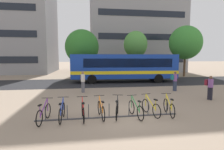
{
  "coord_description": "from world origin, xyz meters",
  "views": [
    {
      "loc": [
        -1.81,
        -8.56,
        2.91
      ],
      "look_at": [
        0.14,
        4.97,
        1.51
      ],
      "focal_mm": 28.24,
      "sensor_mm": 36.0,
      "label": 1
    }
  ],
  "objects_px": {
    "parked_bicycle_blue_1": "(62,112)",
    "parked_bicycle_black_4": "(117,109)",
    "parked_bicycle_yellow_7": "(169,107)",
    "street_tree_0": "(135,44)",
    "street_tree_1": "(82,47)",
    "parked_bicycle_yellow_6": "(151,108)",
    "street_tree_2": "(185,43)",
    "parked_bicycle_green_5": "(136,109)",
    "commuter_maroon_pack_1": "(210,86)",
    "parked_bicycle_purple_0": "(44,114)",
    "parked_bicycle_orange_3": "(101,110)",
    "commuter_teal_pack_2": "(175,80)",
    "commuter_navy_pack_0": "(83,80)",
    "parked_bicycle_red_2": "(83,111)",
    "city_bus": "(124,67)"
  },
  "relations": [
    {
      "from": "parked_bicycle_blue_1",
      "to": "parked_bicycle_black_4",
      "type": "bearing_deg",
      "value": -86.73
    },
    {
      "from": "parked_bicycle_black_4",
      "to": "parked_bicycle_yellow_7",
      "type": "distance_m",
      "value": 2.64
    },
    {
      "from": "street_tree_0",
      "to": "street_tree_1",
      "type": "height_order",
      "value": "street_tree_0"
    },
    {
      "from": "parked_bicycle_yellow_6",
      "to": "street_tree_2",
      "type": "bearing_deg",
      "value": -46.48
    },
    {
      "from": "parked_bicycle_green_5",
      "to": "commuter_maroon_pack_1",
      "type": "relative_size",
      "value": 1.04
    },
    {
      "from": "parked_bicycle_purple_0",
      "to": "parked_bicycle_green_5",
      "type": "xyz_separation_m",
      "value": [
        4.24,
        0.02,
        0.0
      ]
    },
    {
      "from": "parked_bicycle_yellow_7",
      "to": "street_tree_0",
      "type": "relative_size",
      "value": 0.26
    },
    {
      "from": "parked_bicycle_yellow_6",
      "to": "parked_bicycle_blue_1",
      "type": "bearing_deg",
      "value": 80.0
    },
    {
      "from": "street_tree_0",
      "to": "street_tree_2",
      "type": "distance_m",
      "value": 7.43
    },
    {
      "from": "parked_bicycle_orange_3",
      "to": "commuter_teal_pack_2",
      "type": "bearing_deg",
      "value": -55.46
    },
    {
      "from": "parked_bicycle_green_5",
      "to": "commuter_navy_pack_0",
      "type": "xyz_separation_m",
      "value": [
        -2.65,
        6.44,
        0.62
      ]
    },
    {
      "from": "commuter_teal_pack_2",
      "to": "street_tree_1",
      "type": "height_order",
      "value": "street_tree_1"
    },
    {
      "from": "parked_bicycle_green_5",
      "to": "parked_bicycle_yellow_6",
      "type": "relative_size",
      "value": 1.01
    },
    {
      "from": "parked_bicycle_red_2",
      "to": "commuter_maroon_pack_1",
      "type": "xyz_separation_m",
      "value": [
        8.48,
        2.66,
        0.56
      ]
    },
    {
      "from": "street_tree_0",
      "to": "city_bus",
      "type": "bearing_deg",
      "value": -118.29
    },
    {
      "from": "parked_bicycle_purple_0",
      "to": "commuter_teal_pack_2",
      "type": "relative_size",
      "value": 1.02
    },
    {
      "from": "street_tree_1",
      "to": "parked_bicycle_red_2",
      "type": "bearing_deg",
      "value": -88.68
    },
    {
      "from": "street_tree_2",
      "to": "commuter_maroon_pack_1",
      "type": "bearing_deg",
      "value": -114.35
    },
    {
      "from": "commuter_navy_pack_0",
      "to": "parked_bicycle_orange_3",
      "type": "bearing_deg",
      "value": -12.13
    },
    {
      "from": "parked_bicycle_green_5",
      "to": "street_tree_1",
      "type": "distance_m",
      "value": 17.36
    },
    {
      "from": "commuter_navy_pack_0",
      "to": "parked_bicycle_green_5",
      "type": "bearing_deg",
      "value": 1.29
    },
    {
      "from": "parked_bicycle_orange_3",
      "to": "commuter_maroon_pack_1",
      "type": "distance_m",
      "value": 8.06
    },
    {
      "from": "commuter_navy_pack_0",
      "to": "street_tree_1",
      "type": "height_order",
      "value": "street_tree_1"
    },
    {
      "from": "parked_bicycle_orange_3",
      "to": "street_tree_1",
      "type": "xyz_separation_m",
      "value": [
        -1.24,
        16.52,
        3.89
      ]
    },
    {
      "from": "city_bus",
      "to": "commuter_navy_pack_0",
      "type": "xyz_separation_m",
      "value": [
        -4.59,
        -5.55,
        -0.77
      ]
    },
    {
      "from": "street_tree_0",
      "to": "street_tree_2",
      "type": "relative_size",
      "value": 0.89
    },
    {
      "from": "street_tree_2",
      "to": "parked_bicycle_blue_1",
      "type": "bearing_deg",
      "value": -133.63
    },
    {
      "from": "parked_bicycle_purple_0",
      "to": "street_tree_0",
      "type": "bearing_deg",
      "value": -19.86
    },
    {
      "from": "city_bus",
      "to": "parked_bicycle_purple_0",
      "type": "height_order",
      "value": "city_bus"
    },
    {
      "from": "parked_bicycle_red_2",
      "to": "parked_bicycle_black_4",
      "type": "bearing_deg",
      "value": -89.91
    },
    {
      "from": "city_bus",
      "to": "parked_bicycle_yellow_7",
      "type": "relative_size",
      "value": 7.08
    },
    {
      "from": "parked_bicycle_black_4",
      "to": "street_tree_0",
      "type": "relative_size",
      "value": 0.25
    },
    {
      "from": "parked_bicycle_orange_3",
      "to": "city_bus",
      "type": "bearing_deg",
      "value": -23.02
    },
    {
      "from": "parked_bicycle_green_5",
      "to": "commuter_teal_pack_2",
      "type": "relative_size",
      "value": 1.01
    },
    {
      "from": "city_bus",
      "to": "commuter_teal_pack_2",
      "type": "relative_size",
      "value": 7.19
    },
    {
      "from": "parked_bicycle_yellow_6",
      "to": "commuter_navy_pack_0",
      "type": "height_order",
      "value": "commuter_navy_pack_0"
    },
    {
      "from": "commuter_maroon_pack_1",
      "to": "parked_bicycle_purple_0",
      "type": "bearing_deg",
      "value": -105.26
    },
    {
      "from": "parked_bicycle_green_5",
      "to": "street_tree_1",
      "type": "xyz_separation_m",
      "value": [
        -2.9,
        16.67,
        3.89
      ]
    },
    {
      "from": "parked_bicycle_yellow_6",
      "to": "commuter_teal_pack_2",
      "type": "distance_m",
      "value": 7.23
    },
    {
      "from": "commuter_maroon_pack_1",
      "to": "street_tree_0",
      "type": "relative_size",
      "value": 0.24
    },
    {
      "from": "commuter_navy_pack_0",
      "to": "commuter_teal_pack_2",
      "type": "xyz_separation_m",
      "value": [
        7.78,
        -0.46,
        -0.03
      ]
    },
    {
      "from": "city_bus",
      "to": "parked_bicycle_orange_3",
      "type": "height_order",
      "value": "city_bus"
    },
    {
      "from": "parked_bicycle_black_4",
      "to": "commuter_maroon_pack_1",
      "type": "relative_size",
      "value": 1.03
    },
    {
      "from": "parked_bicycle_red_2",
      "to": "parked_bicycle_green_5",
      "type": "height_order",
      "value": "same"
    },
    {
      "from": "commuter_navy_pack_0",
      "to": "street_tree_2",
      "type": "distance_m",
      "value": 18.41
    },
    {
      "from": "commuter_teal_pack_2",
      "to": "parked_bicycle_blue_1",
      "type": "bearing_deg",
      "value": -141.5
    },
    {
      "from": "parked_bicycle_purple_0",
      "to": "parked_bicycle_blue_1",
      "type": "distance_m",
      "value": 0.78
    },
    {
      "from": "parked_bicycle_purple_0",
      "to": "street_tree_0",
      "type": "xyz_separation_m",
      "value": [
        9.09,
        17.4,
        4.36
      ]
    },
    {
      "from": "commuter_navy_pack_0",
      "to": "street_tree_0",
      "type": "relative_size",
      "value": 0.26
    },
    {
      "from": "parked_bicycle_red_2",
      "to": "parked_bicycle_green_5",
      "type": "bearing_deg",
      "value": -95.55
    }
  ]
}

